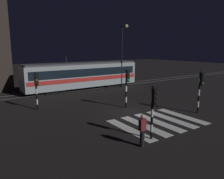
# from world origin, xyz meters

# --- Properties ---
(ground_plane) EXTENTS (120.00, 120.00, 0.00)m
(ground_plane) POSITION_xyz_m (0.00, 0.00, 0.00)
(ground_plane) COLOR black
(rail_near) EXTENTS (80.00, 0.12, 0.03)m
(rail_near) POSITION_xyz_m (0.00, 10.54, 0.01)
(rail_near) COLOR #59595E
(rail_near) RESTS_ON ground
(rail_far) EXTENTS (80.00, 0.12, 0.03)m
(rail_far) POSITION_xyz_m (0.00, 11.98, 0.01)
(rail_far) COLOR #59595E
(rail_far) RESTS_ON ground
(crosswalk_zebra) EXTENTS (5.72, 4.43, 0.02)m
(crosswalk_zebra) POSITION_xyz_m (0.00, -2.77, 0.01)
(crosswalk_zebra) COLOR silver
(crosswalk_zebra) RESTS_ON ground
(traffic_light_kerb_mid_left) EXTENTS (0.36, 0.42, 3.00)m
(traffic_light_kerb_mid_left) POSITION_xyz_m (-2.35, -4.62, 1.98)
(traffic_light_kerb_mid_left) COLOR black
(traffic_light_kerb_mid_left) RESTS_ON ground
(traffic_light_corner_far_left) EXTENTS (0.36, 0.42, 3.07)m
(traffic_light_corner_far_left) POSITION_xyz_m (-5.82, 4.98, 2.02)
(traffic_light_corner_far_left) COLOR black
(traffic_light_corner_far_left) RESTS_ON ground
(traffic_light_corner_near_right) EXTENTS (0.36, 0.42, 3.25)m
(traffic_light_corner_near_right) POSITION_xyz_m (4.21, -3.05, 2.14)
(traffic_light_corner_near_right) COLOR black
(traffic_light_corner_near_right) RESTS_ON ground
(traffic_light_median_centre) EXTENTS (0.36, 0.42, 3.27)m
(traffic_light_median_centre) POSITION_xyz_m (0.53, 1.32, 2.16)
(traffic_light_median_centre) COLOR black
(traffic_light_median_centre) RESTS_ON ground
(street_lamp_trackside_right) EXTENTS (0.44, 1.21, 7.82)m
(street_lamp_trackside_right) POSITION_xyz_m (6.58, 9.81, 4.90)
(street_lamp_trackside_right) COLOR black
(street_lamp_trackside_right) RESTS_ON ground
(tram) EXTENTS (14.53, 2.58, 4.15)m
(tram) POSITION_xyz_m (1.61, 11.26, 1.74)
(tram) COLOR #B2BCC1
(tram) RESTS_ON ground
(pedestrian_waiting_at_kerb) EXTENTS (0.36, 0.24, 1.71)m
(pedestrian_waiting_at_kerb) POSITION_xyz_m (-3.43, -4.94, 0.88)
(pedestrian_waiting_at_kerb) COLOR black
(pedestrian_waiting_at_kerb) RESTS_ON ground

